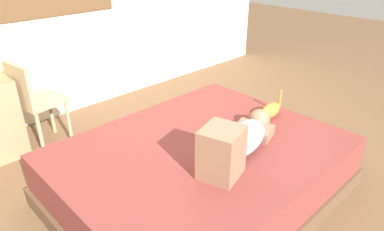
{
  "coord_description": "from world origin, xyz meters",
  "views": [
    {
      "loc": [
        -1.66,
        -1.52,
        1.81
      ],
      "look_at": [
        0.03,
        0.23,
        0.59
      ],
      "focal_mm": 32.66,
      "sensor_mm": 36.0,
      "label": 1
    }
  ],
  "objects_px": {
    "bed": "(201,171)",
    "chair_by_desk": "(33,98)",
    "cat": "(269,111)",
    "person_lying": "(238,140)"
  },
  "relations": [
    {
      "from": "cat",
      "to": "chair_by_desk",
      "type": "distance_m",
      "value": 2.15
    },
    {
      "from": "person_lying",
      "to": "cat",
      "type": "bearing_deg",
      "value": 15.41
    },
    {
      "from": "person_lying",
      "to": "chair_by_desk",
      "type": "height_order",
      "value": "chair_by_desk"
    },
    {
      "from": "bed",
      "to": "chair_by_desk",
      "type": "bearing_deg",
      "value": 110.51
    },
    {
      "from": "cat",
      "to": "chair_by_desk",
      "type": "bearing_deg",
      "value": 128.68
    },
    {
      "from": "bed",
      "to": "cat",
      "type": "distance_m",
      "value": 0.8
    },
    {
      "from": "person_lying",
      "to": "cat",
      "type": "distance_m",
      "value": 0.66
    },
    {
      "from": "cat",
      "to": "chair_by_desk",
      "type": "xyz_separation_m",
      "value": [
        -1.34,
        1.68,
        -0.0
      ]
    },
    {
      "from": "chair_by_desk",
      "to": "person_lying",
      "type": "bearing_deg",
      "value": -69.03
    },
    {
      "from": "person_lying",
      "to": "chair_by_desk",
      "type": "xyz_separation_m",
      "value": [
        -0.71,
        1.85,
        -0.05
      ]
    }
  ]
}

